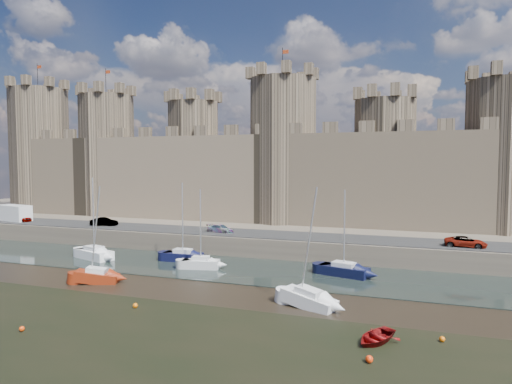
# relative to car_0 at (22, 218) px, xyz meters

# --- Properties ---
(ground) EXTENTS (160.00, 160.00, 0.00)m
(ground) POSITION_rel_car_0_xyz_m (37.62, -33.28, -3.15)
(ground) COLOR black
(ground) RESTS_ON ground
(water_channel) EXTENTS (160.00, 12.00, 0.08)m
(water_channel) POSITION_rel_car_0_xyz_m (37.62, -9.28, -3.11)
(water_channel) COLOR black
(water_channel) RESTS_ON ground
(quay) EXTENTS (160.00, 60.00, 2.50)m
(quay) POSITION_rel_car_0_xyz_m (37.62, 26.72, -1.90)
(quay) COLOR #4C443A
(quay) RESTS_ON ground
(road) EXTENTS (160.00, 7.00, 0.10)m
(road) POSITION_rel_car_0_xyz_m (37.62, 0.72, -0.60)
(road) COLOR black
(road) RESTS_ON quay
(castle) EXTENTS (108.50, 11.00, 29.00)m
(castle) POSITION_rel_car_0_xyz_m (36.98, 14.72, 8.52)
(castle) COLOR #42382B
(castle) RESTS_ON quay
(car_0) EXTENTS (4.11, 2.47, 1.31)m
(car_0) POSITION_rel_car_0_xyz_m (0.00, 0.00, 0.00)
(car_0) COLOR gray
(car_0) RESTS_ON quay
(car_1) EXTENTS (4.20, 2.28, 1.31)m
(car_1) POSITION_rel_car_0_xyz_m (15.78, 0.24, 0.00)
(car_1) COLOR gray
(car_1) RESTS_ON quay
(car_2) EXTENTS (4.06, 2.13, 1.12)m
(car_2) POSITION_rel_car_0_xyz_m (35.05, 0.17, -0.09)
(car_2) COLOR gray
(car_2) RESTS_ON quay
(car_3) EXTENTS (4.67, 2.45, 1.25)m
(car_3) POSITION_rel_car_0_xyz_m (65.69, -0.57, -0.03)
(car_3) COLOR gray
(car_3) RESTS_ON quay
(van) EXTENTS (6.38, 3.49, 2.64)m
(van) POSITION_rel_car_0_xyz_m (-1.76, 0.22, 0.66)
(van) COLOR silver
(van) RESTS_ON quay
(sailboat_0) EXTENTS (5.83, 3.69, 10.18)m
(sailboat_0) POSITION_rel_car_0_xyz_m (22.32, -10.21, -2.36)
(sailboat_0) COLOR white
(sailboat_0) RESTS_ON ground
(sailboat_1) EXTENTS (4.87, 2.05, 9.63)m
(sailboat_1) POSITION_rel_car_0_xyz_m (33.46, -7.74, -2.38)
(sailboat_1) COLOR black
(sailboat_1) RESTS_ON ground
(sailboat_2) EXTENTS (4.46, 2.52, 9.08)m
(sailboat_2) POSITION_rel_car_0_xyz_m (37.25, -10.51, -2.40)
(sailboat_2) COLOR silver
(sailboat_2) RESTS_ON ground
(sailboat_3) EXTENTS (5.60, 3.34, 9.20)m
(sailboat_3) POSITION_rel_car_0_xyz_m (53.12, -8.39, -2.42)
(sailboat_3) COLOR black
(sailboat_3) RESTS_ON ground
(sailboat_4) EXTENTS (4.53, 3.03, 9.87)m
(sailboat_4) POSITION_rel_car_0_xyz_m (29.98, -19.37, -2.42)
(sailboat_4) COLOR maroon
(sailboat_4) RESTS_ON ground
(sailboat_5) EXTENTS (5.06, 3.27, 10.19)m
(sailboat_5) POSITION_rel_car_0_xyz_m (51.85, -19.82, -2.42)
(sailboat_5) COLOR white
(sailboat_5) RESTS_ON ground
(dinghy_4) EXTENTS (3.75, 4.10, 0.70)m
(dinghy_4) POSITION_rel_car_0_xyz_m (57.82, -25.79, -2.81)
(dinghy_4) COLOR maroon
(dinghy_4) RESTS_ON ground
(buoy_1) EXTENTS (0.43, 0.43, 0.43)m
(buoy_1) POSITION_rel_car_0_xyz_m (38.23, -24.88, -2.94)
(buoy_1) COLOR orange
(buoy_1) RESTS_ON ground
(buoy_3) EXTENTS (0.39, 0.39, 0.39)m
(buoy_3) POSITION_rel_car_0_xyz_m (62.07, -24.14, -2.96)
(buoy_3) COLOR orange
(buoy_3) RESTS_ON ground
(buoy_4) EXTENTS (0.39, 0.39, 0.39)m
(buoy_4) POSITION_rel_car_0_xyz_m (33.54, -32.06, -2.96)
(buoy_4) COLOR #E73E0A
(buoy_4) RESTS_ON ground
(buoy_5) EXTENTS (0.47, 0.47, 0.47)m
(buoy_5) POSITION_rel_car_0_xyz_m (57.70, -29.10, -2.92)
(buoy_5) COLOR red
(buoy_5) RESTS_ON ground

